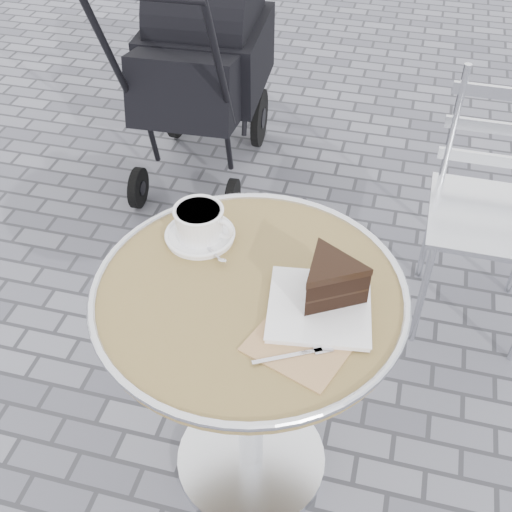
% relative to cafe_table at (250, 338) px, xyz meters
% --- Properties ---
extents(ground, '(80.00, 80.00, 0.00)m').
position_rel_cafe_table_xyz_m(ground, '(0.00, 0.00, -0.57)').
color(ground, slate).
rests_on(ground, ground).
extents(cafe_table, '(0.72, 0.72, 0.74)m').
position_rel_cafe_table_xyz_m(cafe_table, '(0.00, 0.00, 0.00)').
color(cafe_table, silver).
rests_on(cafe_table, ground).
extents(cappuccino_set, '(0.18, 0.17, 0.09)m').
position_rel_cafe_table_xyz_m(cappuccino_set, '(-0.16, 0.15, 0.20)').
color(cappuccino_set, white).
rests_on(cappuccino_set, cafe_table).
extents(cake_plate_set, '(0.26, 0.34, 0.12)m').
position_rel_cafe_table_xyz_m(cake_plate_set, '(0.17, 0.00, 0.22)').
color(cake_plate_set, tan).
rests_on(cake_plate_set, cafe_table).
extents(bistro_chair, '(0.40, 0.40, 0.88)m').
position_rel_cafe_table_xyz_m(bistro_chair, '(0.60, 0.87, -0.02)').
color(bistro_chair, silver).
rests_on(bistro_chair, ground).
extents(baby_stroller, '(0.51, 1.02, 1.04)m').
position_rel_cafe_table_xyz_m(baby_stroller, '(-0.61, 1.47, -0.10)').
color(baby_stroller, black).
rests_on(baby_stroller, ground).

